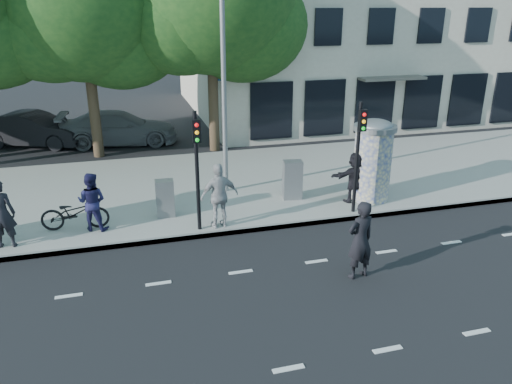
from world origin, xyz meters
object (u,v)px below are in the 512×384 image
object	(u,v)px
ped_b	(1,214)
ped_f	(355,177)
bicycle	(75,213)
ped_c	(92,202)
cabinet_left	(165,198)
street_lamp	(223,51)
car_mid	(34,129)
ped_e	(219,196)
car_right	(119,128)
man_road	(360,240)
traffic_pole_far	(359,147)
traffic_pole_near	(197,160)
ad_column_right	(373,158)
cabinet_right	(292,180)

from	to	relation	value
ped_b	ped_f	bearing A→B (deg)	-172.43
ped_f	bicycle	distance (m)	8.56
ped_c	bicycle	xyz separation A→B (m)	(-0.50, 0.16, -0.35)
cabinet_left	bicycle	bearing A→B (deg)	-171.10
street_lamp	ped_c	bearing A→B (deg)	-155.07
ped_c	car_mid	size ratio (longest dim) A/B	0.35
ped_e	car_right	distance (m)	10.96
car_right	ped_e	bearing A→B (deg)	-160.63
street_lamp	man_road	size ratio (longest dim) A/B	4.10
man_road	ped_e	bearing A→B (deg)	-64.47
bicycle	ped_b	bearing A→B (deg)	117.01
traffic_pole_far	traffic_pole_near	bearing A→B (deg)	180.00
ad_column_right	car_mid	xyz separation A→B (m)	(-11.53, 10.48, -0.76)
ad_column_right	cabinet_right	world-z (taller)	ad_column_right
ped_b	ad_column_right	bearing A→B (deg)	-172.14
bicycle	car_mid	bearing A→B (deg)	18.16
traffic_pole_far	ped_b	bearing A→B (deg)	178.08
ped_b	man_road	distance (m)	9.15
ped_b	ped_e	bearing A→B (deg)	-177.92
man_road	cabinet_left	size ratio (longest dim) A/B	1.72
ad_column_right	traffic_pole_near	size ratio (longest dim) A/B	0.78
ped_f	cabinet_right	xyz separation A→B (m)	(-1.82, 0.81, -0.19)
ped_c	bicycle	bearing A→B (deg)	3.39
cabinet_right	car_mid	bearing A→B (deg)	142.12
ad_column_right	street_lamp	distance (m)	5.81
ad_column_right	ped_c	bearing A→B (deg)	-179.63
ad_column_right	bicycle	size ratio (longest dim) A/B	1.41
ped_e	man_road	bearing A→B (deg)	120.66
traffic_pole_near	ped_e	bearing A→B (deg)	5.43
ad_column_right	man_road	xyz separation A→B (m)	(-2.53, -4.25, -0.56)
car_mid	ped_b	bearing A→B (deg)	-154.33
ped_b	traffic_pole_near	bearing A→B (deg)	-178.88
traffic_pole_far	ped_c	xyz separation A→B (m)	(-7.68, 0.85, -1.24)
traffic_pole_near	ped_f	distance (m)	5.38
car_right	traffic_pole_far	bearing A→B (deg)	-141.90
ad_column_right	ped_e	size ratio (longest dim) A/B	1.40
ad_column_right	ped_b	bearing A→B (deg)	-176.98
cabinet_right	car_mid	distance (m)	13.33
traffic_pole_near	ped_e	xyz separation A→B (m)	(0.60, 0.06, -1.13)
ped_b	car_mid	distance (m)	11.08
ped_e	cabinet_left	distance (m)	1.90
car_mid	man_road	bearing A→B (deg)	-126.18
cabinet_left	car_mid	bearing A→B (deg)	119.10
man_road	cabinet_left	bearing A→B (deg)	-61.01
ad_column_right	ped_c	world-z (taller)	ad_column_right
traffic_pole_near	cabinet_right	distance (m)	4.00
car_mid	traffic_pole_near	bearing A→B (deg)	-130.90
street_lamp	cabinet_right	xyz separation A→B (m)	(1.95, -1.21, -4.01)
ped_c	ped_f	xyz separation A→B (m)	(8.05, -0.03, -0.02)
ped_e	bicycle	size ratio (longest dim) A/B	1.01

